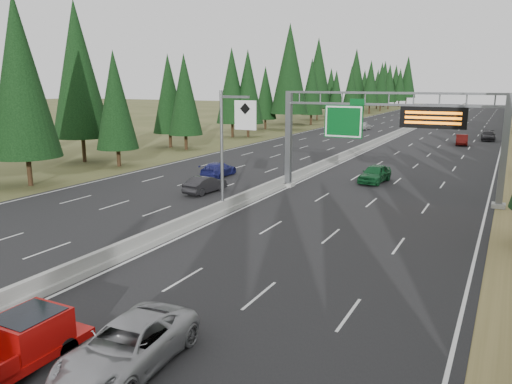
# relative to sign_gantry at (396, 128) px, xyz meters

# --- Properties ---
(road) EXTENTS (32.00, 260.00, 0.08)m
(road) POSITION_rel_sign_gantry_xyz_m (-8.92, 45.12, -5.23)
(road) COLOR black
(road) RESTS_ON ground
(shoulder_left) EXTENTS (3.60, 260.00, 0.06)m
(shoulder_left) POSITION_rel_sign_gantry_xyz_m (-26.72, 45.12, -5.24)
(shoulder_left) COLOR #3E4520
(shoulder_left) RESTS_ON ground
(median_barrier) EXTENTS (0.70, 260.00, 0.85)m
(median_barrier) POSITION_rel_sign_gantry_xyz_m (-8.92, 45.12, -4.85)
(median_barrier) COLOR gray
(median_barrier) RESTS_ON road
(sign_gantry) EXTENTS (16.75, 0.98, 7.80)m
(sign_gantry) POSITION_rel_sign_gantry_xyz_m (0.00, 0.00, 0.00)
(sign_gantry) COLOR slate
(sign_gantry) RESTS_ON road
(hov_sign_pole) EXTENTS (2.80, 0.50, 8.00)m
(hov_sign_pole) POSITION_rel_sign_gantry_xyz_m (-8.33, -9.92, -0.54)
(hov_sign_pole) COLOR slate
(hov_sign_pole) RESTS_ON road
(tree_row_left) EXTENTS (11.75, 243.95, 18.76)m
(tree_row_left) POSITION_rel_sign_gantry_xyz_m (-31.09, 41.88, 3.68)
(tree_row_left) COLOR black
(tree_row_left) RESTS_ON ground
(silver_minivan) EXTENTS (2.74, 5.34, 1.44)m
(silver_minivan) POSITION_rel_sign_gantry_xyz_m (-2.10, -26.88, -4.47)
(silver_minivan) COLOR #99999D
(silver_minivan) RESTS_ON road
(red_pickup) EXTENTS (1.82, 5.10, 1.66)m
(red_pickup) POSITION_rel_sign_gantry_xyz_m (-4.88, -28.47, -4.27)
(red_pickup) COLOR black
(red_pickup) RESTS_ON road
(car_ahead_green) EXTENTS (2.23, 4.65, 1.53)m
(car_ahead_green) POSITION_rel_sign_gantry_xyz_m (-2.57, 5.12, -4.42)
(car_ahead_green) COLOR #125026
(car_ahead_green) RESTS_ON road
(car_ahead_dkred) EXTENTS (1.89, 4.43, 1.42)m
(car_ahead_dkred) POSITION_rel_sign_gantry_xyz_m (1.60, 36.75, -4.48)
(car_ahead_dkred) COLOR #5A0F0C
(car_ahead_dkred) RESTS_ON road
(car_ahead_dkgrey) EXTENTS (2.23, 4.88, 1.38)m
(car_ahead_dkgrey) POSITION_rel_sign_gantry_xyz_m (4.58, 44.40, -4.50)
(car_ahead_dkgrey) COLOR black
(car_ahead_dkgrey) RESTS_ON road
(car_ahead_white) EXTENTS (2.76, 5.79, 1.59)m
(car_ahead_white) POSITION_rel_sign_gantry_xyz_m (-5.93, 92.43, -4.39)
(car_ahead_white) COLOR #B2B2B2
(car_ahead_white) RESTS_ON road
(car_ahead_far) EXTENTS (2.13, 4.93, 1.66)m
(car_ahead_far) POSITION_rel_sign_gantry_xyz_m (-7.42, 91.86, -4.36)
(car_ahead_far) COLOR black
(car_ahead_far) RESTS_ON road
(car_onc_near) EXTENTS (1.76, 4.14, 1.33)m
(car_onc_near) POSITION_rel_sign_gantry_xyz_m (-13.37, -5.09, -4.52)
(car_onc_near) COLOR black
(car_onc_near) RESTS_ON road
(car_onc_blue) EXTENTS (2.23, 4.75, 1.34)m
(car_onc_blue) POSITION_rel_sign_gantry_xyz_m (-16.03, 1.28, -4.52)
(car_onc_blue) COLOR navy
(car_onc_blue) RESTS_ON road
(car_onc_white) EXTENTS (1.76, 3.94, 1.32)m
(car_onc_white) POSITION_rel_sign_gantry_xyz_m (-16.31, 52.92, -4.53)
(car_onc_white) COLOR #B2B2B2
(car_onc_white) RESTS_ON road
(car_onc_far) EXTENTS (2.49, 5.10, 1.39)m
(car_onc_far) POSITION_rel_sign_gantry_xyz_m (-23.42, 61.80, -4.49)
(car_onc_far) COLOR #232326
(car_onc_far) RESTS_ON road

